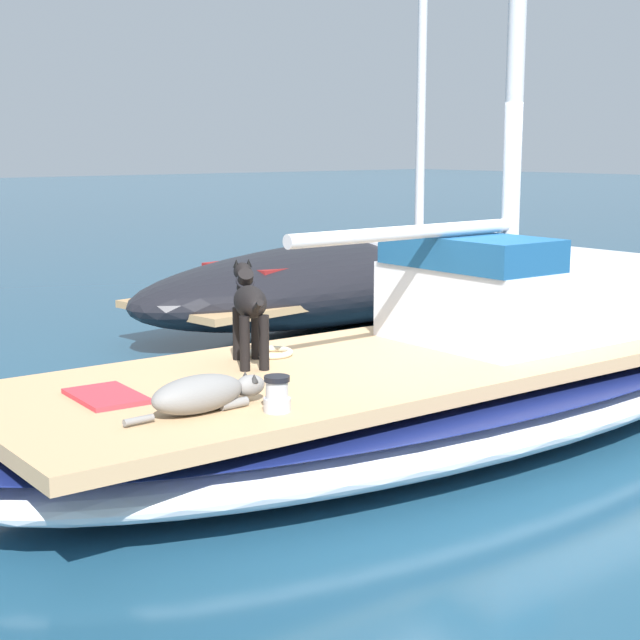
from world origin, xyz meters
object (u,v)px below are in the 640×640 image
object	(u,v)px
sailboat_main	(423,393)
deck_winch	(277,395)
deck_towel	(106,396)
moored_boat_port_side	(380,273)
dog_grey	(203,394)
coiled_rope	(271,352)
dog_black	(249,304)

from	to	relation	value
sailboat_main	deck_winch	bearing A→B (deg)	-70.71
deck_towel	moored_boat_port_side	distance (m)	7.04
dog_grey	deck_towel	xyz separation A→B (m)	(-0.62, -0.30, -0.09)
deck_winch	coiled_rope	distance (m)	1.53
deck_towel	sailboat_main	bearing A→B (deg)	84.44
sailboat_main	deck_winch	xyz separation A→B (m)	(0.65, -1.85, 0.42)
dog_black	deck_winch	xyz separation A→B (m)	(1.13, -0.61, -0.32)
dog_black	deck_towel	xyz separation A→B (m)	(0.25, -1.24, -0.41)
sailboat_main	dog_black	distance (m)	1.53
deck_towel	deck_winch	bearing A→B (deg)	35.30
dog_black	moored_boat_port_side	xyz separation A→B (m)	(-3.65, 4.62, -0.54)
dog_grey	dog_black	xyz separation A→B (m)	(-0.87, 0.94, 0.32)
sailboat_main	coiled_rope	bearing A→B (deg)	-121.78
dog_grey	dog_black	distance (m)	1.32
dog_grey	dog_black	world-z (taller)	dog_black
moored_boat_port_side	dog_black	bearing A→B (deg)	-51.67
coiled_rope	moored_boat_port_side	distance (m)	5.61
dog_grey	deck_towel	world-z (taller)	dog_grey
moored_boat_port_side	dog_grey	bearing A→B (deg)	-50.88
deck_towel	moored_boat_port_side	xyz separation A→B (m)	(-3.90, 5.86, -0.13)
dog_black	deck_towel	size ratio (longest dim) A/B	1.56
dog_grey	deck_towel	distance (m)	0.70
sailboat_main	moored_boat_port_side	world-z (taller)	moored_boat_port_side
sailboat_main	moored_boat_port_side	bearing A→B (deg)	140.77
deck_winch	dog_black	bearing A→B (deg)	151.82
sailboat_main	deck_winch	world-z (taller)	deck_winch
coiled_rope	deck_towel	distance (m)	1.55
dog_grey	moored_boat_port_side	xyz separation A→B (m)	(-4.52, 5.56, -0.22)
dog_grey	deck_towel	bearing A→B (deg)	-154.41
deck_winch	sailboat_main	bearing A→B (deg)	109.29
dog_black	moored_boat_port_side	distance (m)	5.92
dog_grey	dog_black	bearing A→B (deg)	132.79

